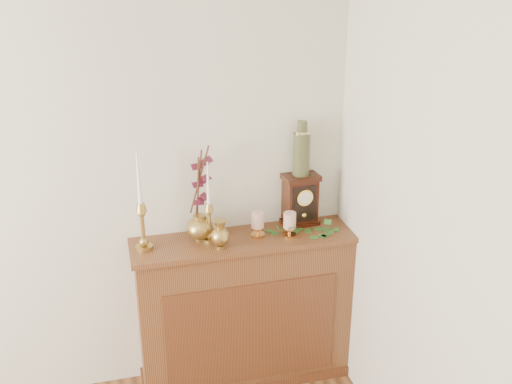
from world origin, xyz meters
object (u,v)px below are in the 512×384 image
object	(u,v)px
bud_vase	(220,235)
ginger_jar	(201,195)
candlestick_center	(209,216)
candlestick_left	(142,219)
ceramic_vase	(301,151)
mantel_clock	(300,200)

from	to	relation	value
bud_vase	ginger_jar	bearing A→B (deg)	113.19
bud_vase	ginger_jar	world-z (taller)	ginger_jar
candlestick_center	ginger_jar	world-z (taller)	ginger_jar
candlestick_left	candlestick_center	xyz separation A→B (m)	(0.35, 0.00, -0.03)
candlestick_center	candlestick_left	bearing A→B (deg)	-179.41
ceramic_vase	candlestick_left	bearing A→B (deg)	-173.35
bud_vase	mantel_clock	distance (m)	0.54
ginger_jar	mantel_clock	world-z (taller)	ginger_jar
bud_vase	mantel_clock	xyz separation A→B (m)	(0.50, 0.19, 0.07)
ginger_jar	candlestick_left	bearing A→B (deg)	-166.68
candlestick_left	candlestick_center	bearing A→B (deg)	0.59
candlestick_center	mantel_clock	world-z (taller)	candlestick_center
bud_vase	mantel_clock	bearing A→B (deg)	20.38
candlestick_center	ceramic_vase	bearing A→B (deg)	10.52
candlestick_center	bud_vase	world-z (taller)	candlestick_center
candlestick_left	candlestick_center	distance (m)	0.35
mantel_clock	ceramic_vase	world-z (taller)	ceramic_vase
candlestick_center	ceramic_vase	world-z (taller)	ceramic_vase
ginger_jar	ceramic_vase	xyz separation A→B (m)	(0.57, 0.03, 0.19)
candlestick_left	ceramic_vase	size ratio (longest dim) A/B	1.77
candlestick_left	ceramic_vase	world-z (taller)	ceramic_vase
candlestick_left	candlestick_center	world-z (taller)	candlestick_left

